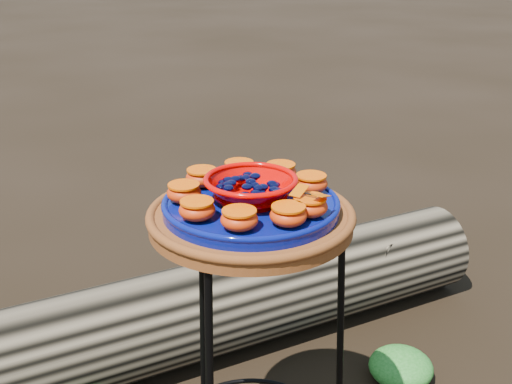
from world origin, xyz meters
TOP-DOWN VIEW (x-y plane):
  - plant_stand at (0.00, 0.00)m, footprint 0.44×0.44m
  - terracotta_saucer at (0.00, 0.00)m, footprint 0.42×0.42m
  - cobalt_plate at (0.00, 0.00)m, footprint 0.36×0.36m
  - red_bowl at (0.00, 0.00)m, footprint 0.18×0.18m
  - glass_gems at (0.00, 0.00)m, footprint 0.14×0.14m
  - orange_half_0 at (0.05, -0.13)m, footprint 0.07×0.07m
  - orange_half_1 at (0.13, -0.04)m, footprint 0.07×0.07m
  - orange_half_2 at (0.12, 0.06)m, footprint 0.07×0.07m
  - orange_half_3 at (0.06, 0.12)m, footprint 0.07×0.07m
  - orange_half_4 at (-0.03, 0.13)m, footprint 0.07×0.07m
  - orange_half_5 at (-0.11, 0.08)m, footprint 0.07×0.07m
  - orange_half_6 at (-0.14, -0.01)m, footprint 0.07×0.07m
  - orange_half_7 at (-0.10, -0.10)m, footprint 0.07×0.07m
  - orange_half_8 at (-0.01, -0.14)m, footprint 0.07×0.07m
  - butterfly at (0.05, -0.13)m, footprint 0.10×0.08m
  - driftwood_log at (0.37, 0.50)m, footprint 1.68×0.68m
  - foliage_right at (0.60, 0.05)m, footprint 0.20×0.20m
  - foliage_back at (-0.26, 0.59)m, footprint 0.33×0.33m

SIDE VIEW (x-z plane):
  - foliage_right at x=0.60m, z-range 0.00..0.10m
  - foliage_back at x=-0.26m, z-range 0.00..0.17m
  - driftwood_log at x=0.37m, z-range 0.00..0.31m
  - plant_stand at x=0.00m, z-range 0.00..0.70m
  - terracotta_saucer at x=0.00m, z-range 0.70..0.73m
  - cobalt_plate at x=0.00m, z-range 0.73..0.76m
  - orange_half_0 at x=0.05m, z-range 0.76..0.80m
  - orange_half_1 at x=0.13m, z-range 0.76..0.80m
  - orange_half_2 at x=0.12m, z-range 0.76..0.80m
  - orange_half_3 at x=0.06m, z-range 0.76..0.80m
  - orange_half_4 at x=-0.03m, z-range 0.76..0.80m
  - orange_half_5 at x=-0.11m, z-range 0.76..0.80m
  - orange_half_6 at x=-0.14m, z-range 0.76..0.80m
  - orange_half_7 at x=-0.10m, z-range 0.76..0.80m
  - orange_half_8 at x=-0.01m, z-range 0.76..0.80m
  - red_bowl at x=0.00m, z-range 0.76..0.81m
  - butterfly at x=0.05m, z-range 0.80..0.81m
  - glass_gems at x=0.00m, z-range 0.81..0.83m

